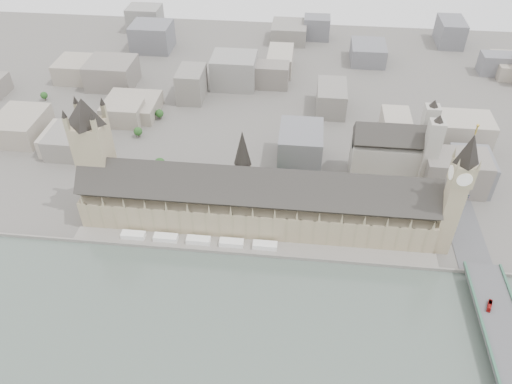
# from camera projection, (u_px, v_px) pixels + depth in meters

# --- Properties ---
(ground) EXTENTS (900.00, 900.00, 0.00)m
(ground) POSITION_uv_depth(u_px,v_px,m) (253.00, 241.00, 376.71)
(ground) COLOR #595651
(ground) RESTS_ON ground
(embankment_wall) EXTENTS (600.00, 1.50, 3.00)m
(embankment_wall) POSITION_uv_depth(u_px,v_px,m) (250.00, 254.00, 364.21)
(embankment_wall) COLOR gray
(embankment_wall) RESTS_ON ground
(river_terrace) EXTENTS (270.00, 15.00, 2.00)m
(river_terrace) POSITION_uv_depth(u_px,v_px,m) (251.00, 248.00, 370.30)
(river_terrace) COLOR gray
(river_terrace) RESTS_ON ground
(terrace_tents) EXTENTS (118.00, 7.00, 4.00)m
(terrace_tents) POSITION_uv_depth(u_px,v_px,m) (198.00, 240.00, 372.15)
(terrace_tents) COLOR white
(terrace_tents) RESTS_ON river_terrace
(palace_of_westminster) EXTENTS (265.00, 40.73, 55.44)m
(palace_of_westminster) POSITION_uv_depth(u_px,v_px,m) (255.00, 202.00, 377.51)
(palace_of_westminster) COLOR tan
(palace_of_westminster) RESTS_ON ground
(elizabeth_tower) EXTENTS (17.00, 17.00, 107.50)m
(elizabeth_tower) POSITION_uv_depth(u_px,v_px,m) (458.00, 187.00, 334.52)
(elizabeth_tower) COLOR tan
(elizabeth_tower) RESTS_ON ground
(victoria_tower) EXTENTS (30.00, 30.00, 100.00)m
(victoria_tower) POSITION_uv_depth(u_px,v_px,m) (94.00, 152.00, 372.07)
(victoria_tower) COLOR tan
(victoria_tower) RESTS_ON ground
(central_tower) EXTENTS (13.00, 13.00, 48.00)m
(central_tower) POSITION_uv_depth(u_px,v_px,m) (243.00, 158.00, 360.93)
(central_tower) COLOR tan
(central_tower) RESTS_ON ground
(westminster_bridge) EXTENTS (25.00, 325.00, 10.25)m
(westminster_bridge) POSITION_uv_depth(u_px,v_px,m) (510.00, 361.00, 292.47)
(westminster_bridge) COLOR #474749
(westminster_bridge) RESTS_ON ground
(westminster_abbey) EXTENTS (68.00, 36.00, 64.00)m
(westminster_abbey) POSITION_uv_depth(u_px,v_px,m) (394.00, 152.00, 424.66)
(westminster_abbey) COLOR gray
(westminster_abbey) RESTS_ON ground
(city_skyline_inland) EXTENTS (720.00, 360.00, 38.00)m
(city_skyline_inland) POSITION_uv_depth(u_px,v_px,m) (278.00, 74.00, 553.32)
(city_skyline_inland) COLOR gray
(city_skyline_inland) RESTS_ON ground
(park_trees) EXTENTS (110.00, 30.00, 15.00)m
(park_trees) POSITION_uv_depth(u_px,v_px,m) (249.00, 184.00, 419.00)
(park_trees) COLOR #174218
(park_trees) RESTS_ON ground
(red_bus_north) EXTENTS (5.68, 9.85, 2.70)m
(red_bus_north) POSITION_uv_depth(u_px,v_px,m) (490.00, 306.00, 315.92)
(red_bus_north) COLOR #9E1412
(red_bus_north) RESTS_ON westminster_bridge
(car_approach) EXTENTS (3.01, 5.77, 1.60)m
(car_approach) POSITION_uv_depth(u_px,v_px,m) (468.00, 195.00, 401.77)
(car_approach) COLOR gray
(car_approach) RESTS_ON westminster_bridge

